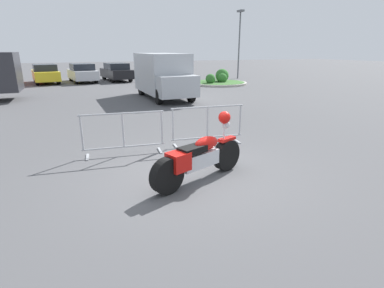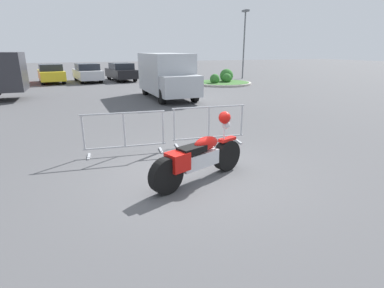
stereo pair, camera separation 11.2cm
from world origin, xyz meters
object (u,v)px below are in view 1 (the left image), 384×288
at_px(parked_car_red, 5,75).
at_px(parked_car_silver, 82,73).
at_px(delivery_van, 163,74).
at_px(crowd_barrier_far, 207,125).
at_px(motorcycle, 199,157).
at_px(parked_car_yellow, 45,74).
at_px(pedestrian, 12,77).
at_px(crowd_barrier_near, 123,133).
at_px(street_lamp, 240,35).
at_px(parked_car_black, 116,72).

xyz_separation_m(parked_car_red, parked_car_silver, (5.35, 0.13, -0.01)).
distance_m(delivery_van, parked_car_silver, 10.82).
bearing_deg(crowd_barrier_far, parked_car_silver, 97.52).
relative_size(motorcycle, delivery_van, 0.44).
relative_size(parked_car_yellow, pedestrian, 2.61).
xyz_separation_m(motorcycle, parked_car_yellow, (-4.00, 20.95, 0.22)).
bearing_deg(delivery_van, parked_car_yellow, -150.19).
relative_size(crowd_barrier_near, delivery_van, 0.40).
height_order(crowd_barrier_far, parked_car_yellow, parked_car_yellow).
xyz_separation_m(crowd_barrier_near, parked_car_yellow, (-2.86, 18.83, 0.17)).
xyz_separation_m(motorcycle, delivery_van, (2.37, 10.61, 0.74)).
xyz_separation_m(crowd_barrier_far, street_lamp, (10.64, 16.83, 3.16)).
bearing_deg(motorcycle, pedestrian, 87.13).
height_order(crowd_barrier_far, parked_car_black, parked_car_black).
bearing_deg(pedestrian, motorcycle, -11.66).
distance_m(delivery_van, pedestrian, 9.74).
xyz_separation_m(delivery_van, street_lamp, (9.41, 8.35, 2.47)).
height_order(parked_car_red, street_lamp, street_lamp).
bearing_deg(crowd_barrier_near, pedestrian, 107.19).
distance_m(delivery_van, parked_car_red, 13.51).
bearing_deg(parked_car_silver, crowd_barrier_near, 172.59).
distance_m(motorcycle, parked_car_silver, 20.81).
xyz_separation_m(parked_car_silver, parked_car_black, (2.67, 0.06, -0.00)).
distance_m(parked_car_yellow, street_lamp, 16.18).
height_order(crowd_barrier_far, street_lamp, street_lamp).
xyz_separation_m(parked_car_yellow, parked_car_black, (5.35, -0.12, 0.00)).
xyz_separation_m(motorcycle, street_lamp, (11.78, 18.96, 3.21)).
distance_m(parked_car_red, parked_car_yellow, 2.69).
distance_m(motorcycle, street_lamp, 22.55).
xyz_separation_m(parked_car_yellow, street_lamp, (15.77, -1.99, 2.99)).
bearing_deg(parked_car_silver, parked_car_red, 83.42).
distance_m(parked_car_yellow, parked_car_silver, 2.68).
bearing_deg(parked_car_yellow, delivery_van, -156.38).
bearing_deg(crowd_barrier_near, parked_car_yellow, 98.63).
height_order(parked_car_yellow, street_lamp, street_lamp).
bearing_deg(parked_car_red, crowd_barrier_far, -165.09).
bearing_deg(parked_car_black, parked_car_silver, 83.40).
relative_size(crowd_barrier_far, parked_car_silver, 0.46).
height_order(crowd_barrier_near, pedestrian, pedestrian).
bearing_deg(parked_car_silver, parked_car_yellow, 77.99).
bearing_deg(parked_car_red, parked_car_yellow, -91.18).
relative_size(parked_car_red, parked_car_yellow, 1.02).
distance_m(crowd_barrier_far, street_lamp, 20.16).
relative_size(crowd_barrier_far, parked_car_black, 0.46).
height_order(parked_car_silver, parked_car_black, parked_car_silver).
bearing_deg(street_lamp, motorcycle, -121.85).
bearing_deg(parked_car_red, parked_car_silver, -96.58).
bearing_deg(street_lamp, parked_car_yellow, 172.80).
xyz_separation_m(parked_car_yellow, parked_car_silver, (2.67, -0.19, 0.00)).
bearing_deg(parked_car_yellow, parked_car_silver, -102.01).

